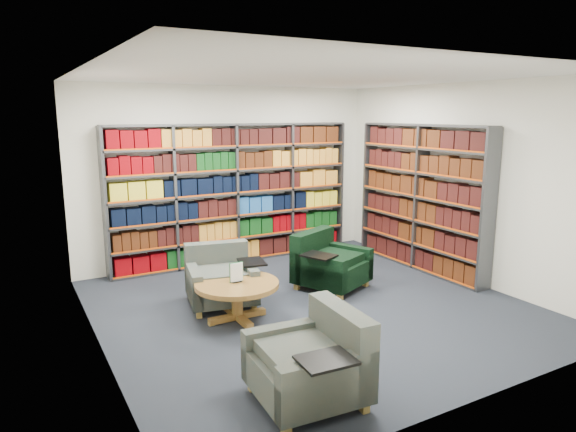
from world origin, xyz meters
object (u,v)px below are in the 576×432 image
coffee_table (237,290)px  chair_teal_left (220,280)px  chair_green_right (327,265)px  chair_teal_front (316,364)px

coffee_table → chair_teal_left: bearing=86.3°
chair_green_right → chair_teal_front: 2.88m
chair_green_right → chair_teal_front: bearing=-125.4°
chair_teal_left → coffee_table: 0.62m
chair_teal_left → chair_green_right: chair_green_right is taller
chair_teal_front → coffee_table: chair_teal_front is taller
chair_teal_left → chair_teal_front: bearing=-93.5°
chair_teal_left → chair_green_right: 1.53m
chair_teal_left → chair_teal_front: chair_teal_front is taller
chair_green_right → chair_teal_front: size_ratio=1.09×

